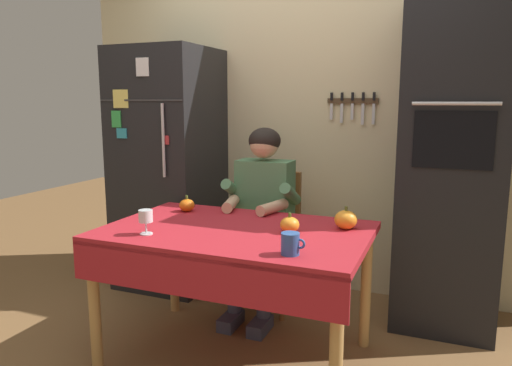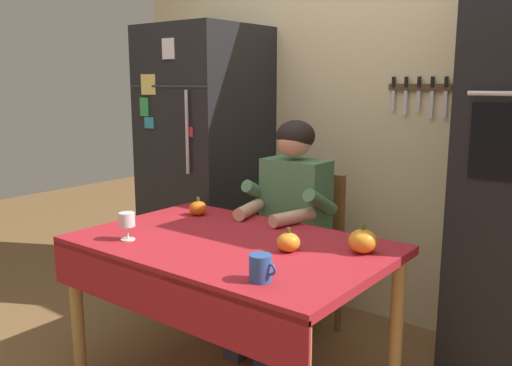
# 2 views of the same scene
# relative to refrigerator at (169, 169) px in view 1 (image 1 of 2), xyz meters

# --- Properties ---
(ground_plane) EXTENTS (10.00, 10.00, 0.00)m
(ground_plane) POSITION_rel_refrigerator_xyz_m (0.95, -0.96, -0.90)
(ground_plane) COLOR brown
(ground_plane) RESTS_ON ground
(back_wall_assembly) EXTENTS (3.70, 0.13, 2.60)m
(back_wall_assembly) POSITION_rel_refrigerator_xyz_m (1.00, 0.39, 0.40)
(back_wall_assembly) COLOR beige
(back_wall_assembly) RESTS_ON ground
(refrigerator) EXTENTS (0.68, 0.71, 1.80)m
(refrigerator) POSITION_rel_refrigerator_xyz_m (0.00, 0.00, 0.00)
(refrigerator) COLOR black
(refrigerator) RESTS_ON ground
(wall_oven) EXTENTS (0.60, 0.64, 2.10)m
(wall_oven) POSITION_rel_refrigerator_xyz_m (2.00, 0.04, 0.15)
(wall_oven) COLOR black
(wall_oven) RESTS_ON ground
(dining_table) EXTENTS (1.40, 0.90, 0.74)m
(dining_table) POSITION_rel_refrigerator_xyz_m (0.95, -0.88, -0.24)
(dining_table) COLOR tan
(dining_table) RESTS_ON ground
(chair_behind_person) EXTENTS (0.40, 0.40, 0.93)m
(chair_behind_person) POSITION_rel_refrigerator_xyz_m (0.87, -0.09, -0.39)
(chair_behind_person) COLOR brown
(chair_behind_person) RESTS_ON ground
(seated_person) EXTENTS (0.47, 0.55, 1.25)m
(seated_person) POSITION_rel_refrigerator_xyz_m (0.87, -0.28, -0.16)
(seated_person) COLOR #38384C
(seated_person) RESTS_ON ground
(coffee_mug) EXTENTS (0.11, 0.08, 0.10)m
(coffee_mug) POSITION_rel_refrigerator_xyz_m (1.36, -1.17, -0.11)
(coffee_mug) COLOR #2D569E
(coffee_mug) RESTS_ON dining_table
(wine_glass) EXTENTS (0.07, 0.07, 0.13)m
(wine_glass) POSITION_rel_refrigerator_xyz_m (0.57, -1.13, -0.07)
(wine_glass) COLOR white
(wine_glass) RESTS_ON dining_table
(pumpkin_large) EXTENTS (0.10, 0.10, 0.10)m
(pumpkin_large) POSITION_rel_refrigerator_xyz_m (0.50, -0.61, -0.12)
(pumpkin_large) COLOR orange
(pumpkin_large) RESTS_ON dining_table
(pumpkin_medium) EXTENTS (0.12, 0.12, 0.12)m
(pumpkin_medium) POSITION_rel_refrigerator_xyz_m (1.50, -0.65, -0.11)
(pumpkin_medium) COLOR orange
(pumpkin_medium) RESTS_ON dining_table
(pumpkin_small) EXTENTS (0.10, 0.10, 0.10)m
(pumpkin_small) POSITION_rel_refrigerator_xyz_m (1.24, -0.82, -0.12)
(pumpkin_small) COLOR orange
(pumpkin_small) RESTS_ON dining_table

